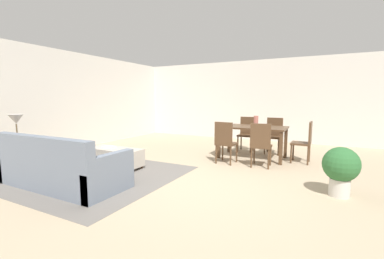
% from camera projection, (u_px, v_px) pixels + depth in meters
% --- Properties ---
extents(ground_plane, '(10.80, 10.80, 0.00)m').
position_uv_depth(ground_plane, '(200.00, 182.00, 4.33)').
color(ground_plane, tan).
extents(wall_back, '(9.00, 0.12, 2.70)m').
position_uv_depth(wall_back, '(264.00, 101.00, 8.58)').
color(wall_back, silver).
rests_on(wall_back, ground_plane).
extents(wall_left, '(0.12, 11.00, 2.70)m').
position_uv_depth(wall_left, '(53.00, 101.00, 6.66)').
color(wall_left, silver).
rests_on(wall_left, ground_plane).
extents(area_rug, '(3.00, 2.80, 0.01)m').
position_uv_depth(area_rug, '(93.00, 175.00, 4.74)').
color(area_rug, slate).
rests_on(area_rug, ground_plane).
extents(couch, '(2.18, 0.91, 0.86)m').
position_uv_depth(couch, '(61.00, 168.00, 4.14)').
color(couch, slate).
rests_on(couch, ground_plane).
extents(ottoman_table, '(1.16, 0.48, 0.40)m').
position_uv_depth(ottoman_table, '(115.00, 157.00, 5.24)').
color(ottoman_table, '#B7AD9E').
rests_on(ottoman_table, ground_plane).
extents(side_table, '(0.40, 0.40, 0.60)m').
position_uv_depth(side_table, '(18.00, 149.00, 4.85)').
color(side_table, brown).
rests_on(side_table, ground_plane).
extents(table_lamp, '(0.26, 0.26, 0.53)m').
position_uv_depth(table_lamp, '(16.00, 120.00, 4.79)').
color(table_lamp, brown).
rests_on(table_lamp, side_table).
extents(dining_table, '(1.54, 0.87, 0.76)m').
position_uv_depth(dining_table, '(253.00, 131.00, 6.06)').
color(dining_table, '#513823').
rests_on(dining_table, ground_plane).
extents(dining_chair_near_left, '(0.43, 0.43, 0.92)m').
position_uv_depth(dining_chair_near_left, '(225.00, 140.00, 5.52)').
color(dining_chair_near_left, '#513823').
rests_on(dining_chair_near_left, ground_plane).
extents(dining_chair_near_right, '(0.43, 0.43, 0.92)m').
position_uv_depth(dining_chair_near_right, '(261.00, 143.00, 5.20)').
color(dining_chair_near_right, '#513823').
rests_on(dining_chair_near_right, ground_plane).
extents(dining_chair_far_left, '(0.41, 0.41, 0.92)m').
position_uv_depth(dining_chair_far_left, '(247.00, 132.00, 6.93)').
color(dining_chair_far_left, '#513823').
rests_on(dining_chair_far_left, ground_plane).
extents(dining_chair_far_right, '(0.41, 0.41, 0.92)m').
position_uv_depth(dining_chair_far_right, '(274.00, 133.00, 6.61)').
color(dining_chair_far_right, '#513823').
rests_on(dining_chair_far_right, ground_plane).
extents(dining_chair_head_east, '(0.41, 0.41, 0.92)m').
position_uv_depth(dining_chair_head_east, '(305.00, 140.00, 5.59)').
color(dining_chair_head_east, '#513823').
rests_on(dining_chair_head_east, ground_plane).
extents(vase_centerpiece, '(0.11, 0.11, 0.25)m').
position_uv_depth(vase_centerpiece, '(256.00, 121.00, 6.02)').
color(vase_centerpiece, '#B26659').
rests_on(vase_centerpiece, dining_table).
extents(book_on_ottoman, '(0.27, 0.22, 0.03)m').
position_uv_depth(book_on_ottoman, '(109.00, 147.00, 5.28)').
color(book_on_ottoman, silver).
rests_on(book_on_ottoman, ottoman_table).
extents(potted_plant, '(0.50, 0.50, 0.72)m').
position_uv_depth(potted_plant, '(341.00, 168.00, 3.68)').
color(potted_plant, beige).
rests_on(potted_plant, ground_plane).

